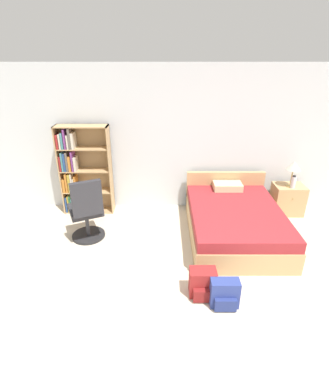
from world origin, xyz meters
TOP-DOWN VIEW (x-y plane):
  - ground_plane at (0.00, 0.00)m, footprint 14.00×14.00m
  - wall_back at (0.00, 3.23)m, footprint 9.00×0.06m
  - bookshelf at (-1.94, 3.00)m, footprint 0.91×0.28m
  - bed at (0.72, 2.18)m, footprint 1.43×1.97m
  - office_chair at (-1.61, 2.01)m, footprint 0.65×0.70m
  - nightstand at (1.87, 2.91)m, footprint 0.54×0.43m
  - table_lamp at (1.85, 2.87)m, footprint 0.26×0.26m
  - water_bottle at (1.87, 2.81)m, footprint 0.08×0.08m
  - backpack_blue at (0.30, 0.61)m, footprint 0.34×0.22m
  - backpack_red at (0.06, 0.79)m, footprint 0.32×0.28m

SIDE VIEW (x-z plane):
  - ground_plane at x=0.00m, z-range 0.00..0.00m
  - backpack_blue at x=0.30m, z-range -0.01..0.35m
  - backpack_red at x=0.06m, z-range -0.01..0.35m
  - bed at x=0.72m, z-range -0.12..0.64m
  - nightstand at x=1.87m, z-range 0.00..0.55m
  - office_chair at x=-1.61m, z-range -0.04..1.04m
  - water_bottle at x=1.87m, z-range 0.55..0.78m
  - bookshelf at x=-1.94m, z-range 0.03..1.65m
  - table_lamp at x=1.85m, z-range 0.70..1.16m
  - wall_back at x=0.00m, z-range 0.00..2.60m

